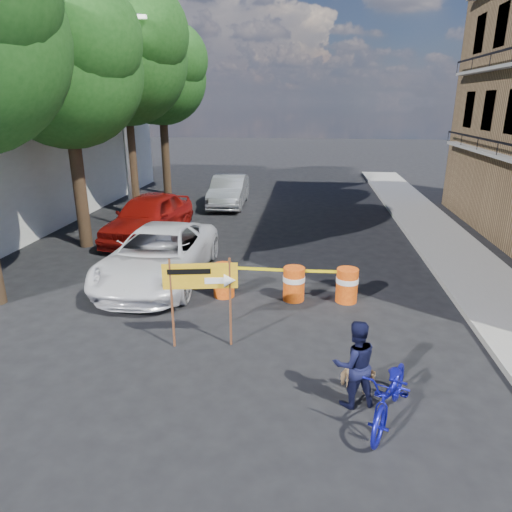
% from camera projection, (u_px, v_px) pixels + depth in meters
% --- Properties ---
extents(ground, '(120.00, 120.00, 0.00)m').
position_uv_depth(ground, '(246.00, 359.00, 9.27)').
color(ground, black).
rests_on(ground, ground).
extents(sidewalk_east, '(2.40, 40.00, 0.15)m').
position_uv_depth(sidewalk_east, '(468.00, 267.00, 14.23)').
color(sidewalk_east, gray).
rests_on(sidewalk_east, ground).
extents(tree_mid_a, '(5.25, 5.00, 8.68)m').
position_uv_depth(tree_mid_a, '(67.00, 68.00, 14.66)').
color(tree_mid_a, '#332316').
rests_on(tree_mid_a, ground).
extents(tree_mid_b, '(5.67, 5.40, 9.62)m').
position_uv_depth(tree_mid_b, '(125.00, 58.00, 19.14)').
color(tree_mid_b, '#332316').
rests_on(tree_mid_b, ground).
extents(tree_far, '(5.04, 4.80, 8.84)m').
position_uv_depth(tree_far, '(162.00, 77.00, 24.01)').
color(tree_far, '#332316').
rests_on(tree_far, ground).
extents(streetlamp, '(1.25, 0.18, 8.00)m').
position_uv_depth(streetlamp, '(125.00, 118.00, 17.45)').
color(streetlamp, gray).
rests_on(streetlamp, ground).
extents(barrel_far_left, '(0.58, 0.58, 0.90)m').
position_uv_depth(barrel_far_left, '(145.00, 276.00, 12.40)').
color(barrel_far_left, red).
rests_on(barrel_far_left, ground).
extents(barrel_mid_left, '(0.58, 0.58, 0.90)m').
position_uv_depth(barrel_mid_left, '(224.00, 280.00, 12.16)').
color(barrel_mid_left, red).
rests_on(barrel_mid_left, ground).
extents(barrel_mid_right, '(0.58, 0.58, 0.90)m').
position_uv_depth(barrel_mid_right, '(294.00, 283.00, 11.93)').
color(barrel_mid_right, red).
rests_on(barrel_mid_right, ground).
extents(barrel_far_right, '(0.58, 0.58, 0.90)m').
position_uv_depth(barrel_far_right, '(347.00, 285.00, 11.83)').
color(barrel_far_right, red).
rests_on(barrel_far_right, ground).
extents(detour_sign, '(1.52, 0.39, 1.98)m').
position_uv_depth(detour_sign, '(211.00, 282.00, 9.35)').
color(detour_sign, '#592D19').
rests_on(detour_sign, ground).
extents(pedestrian, '(0.90, 0.78, 1.57)m').
position_uv_depth(pedestrian, '(355.00, 364.00, 7.67)').
color(pedestrian, black).
rests_on(pedestrian, ground).
extents(bicycle, '(1.04, 1.23, 2.00)m').
position_uv_depth(bicycle, '(394.00, 368.00, 7.17)').
color(bicycle, '#1517AC').
rests_on(bicycle, ground).
extents(dog, '(0.73, 0.53, 0.56)m').
position_uv_depth(dog, '(357.00, 378.00, 8.15)').
color(dog, tan).
rests_on(dog, ground).
extents(suv_white, '(2.58, 5.54, 1.53)m').
position_uv_depth(suv_white, '(159.00, 255.00, 13.19)').
color(suv_white, white).
rests_on(suv_white, ground).
extents(sedan_red, '(2.55, 5.24, 1.72)m').
position_uv_depth(sedan_red, '(149.00, 217.00, 17.20)').
color(sedan_red, '#A0120D').
rests_on(sedan_red, ground).
extents(sedan_silver, '(1.72, 4.60, 1.50)m').
position_uv_depth(sedan_silver, '(229.00, 191.00, 22.79)').
color(sedan_silver, '#A6A9AD').
rests_on(sedan_silver, ground).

